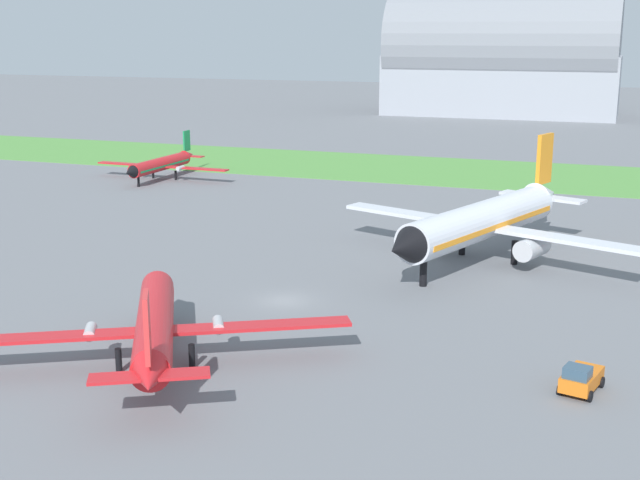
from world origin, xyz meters
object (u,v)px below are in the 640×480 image
(airplane_taxiing_turboprop, at_px, (162,164))
(airplane_foreground_turboprop, at_px, (154,325))
(pushback_tug_near_gate, at_px, (581,378))
(airplane_midfield_jet, at_px, (484,221))

(airplane_taxiing_turboprop, relative_size, airplane_foreground_turboprop, 0.93)
(airplane_taxiing_turboprop, distance_m, pushback_tug_near_gate, 86.54)
(airplane_taxiing_turboprop, height_order, airplane_foreground_turboprop, airplane_foreground_turboprop)
(airplane_taxiing_turboprop, bearing_deg, pushback_tug_near_gate, 48.62)
(airplane_midfield_jet, bearing_deg, airplane_taxiing_turboprop, -100.14)
(airplane_foreground_turboprop, xyz_separation_m, pushback_tug_near_gate, (26.73, 5.27, -1.96))
(airplane_midfield_jet, height_order, airplane_foreground_turboprop, airplane_midfield_jet)
(airplane_midfield_jet, height_order, pushback_tug_near_gate, airplane_midfield_jet)
(airplane_midfield_jet, bearing_deg, airplane_foreground_turboprop, -5.70)
(airplane_taxiing_turboprop, relative_size, airplane_midfield_jet, 0.72)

